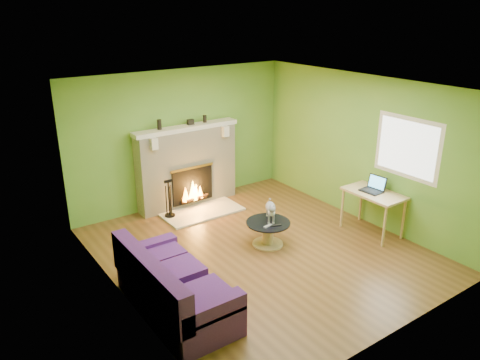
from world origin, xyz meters
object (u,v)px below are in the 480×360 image
object	(u,v)px
sofa	(172,288)
desk	(374,197)
cat	(270,210)
coffee_table	(268,232)

from	to	relation	value
sofa	desk	bearing A→B (deg)	0.14
desk	cat	bearing A→B (deg)	156.21
sofa	cat	bearing A→B (deg)	18.65
coffee_table	cat	size ratio (longest dim) A/B	1.28
coffee_table	desk	size ratio (longest dim) A/B	0.71
cat	desk	bearing A→B (deg)	9.09
desk	cat	xyz separation A→B (m)	(-1.64, 0.72, -0.07)
sofa	coffee_table	world-z (taller)	sofa
sofa	coffee_table	distance (m)	2.20
sofa	coffee_table	xyz separation A→B (m)	(2.09, 0.68, -0.09)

